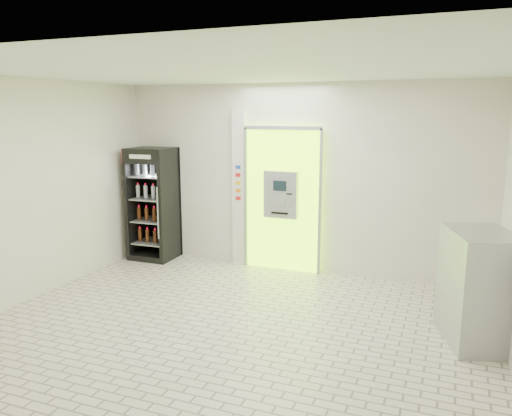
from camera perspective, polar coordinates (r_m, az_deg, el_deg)
The scene contains 6 objects.
ground at distance 6.16m, azimuth -2.64°, elevation -13.47°, with size 6.00×6.00×0.00m, color beige.
room_shell at distance 5.66m, azimuth -2.81°, elevation 3.77°, with size 6.00×6.00×6.00m.
atm_assembly at distance 8.05m, azimuth 3.09°, elevation 1.08°, with size 1.30×0.24×2.33m.
pillar at distance 8.34m, azimuth -1.91°, elevation 2.34°, with size 0.22×0.11×2.60m.
beverage_cooler at distance 8.89m, azimuth -11.61°, elevation 0.25°, with size 0.75×0.71×1.95m.
steel_cabinet at distance 6.10m, azimuth 24.02°, elevation -8.31°, with size 0.91×1.10×1.27m.
Camera 1 is at (2.34, -5.10, 2.54)m, focal length 35.00 mm.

